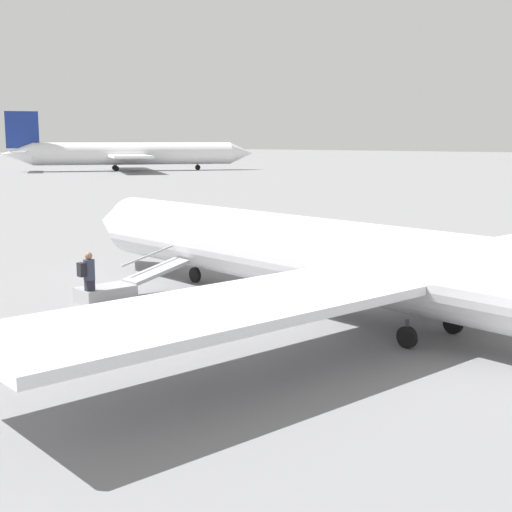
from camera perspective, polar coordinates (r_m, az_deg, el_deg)
ground_plane at (r=20.91m, az=8.25°, el=-5.32°), size 600.00×600.00×0.00m
airplane_main at (r=19.99m, az=10.27°, el=-0.79°), size 30.07×23.06×6.00m
airplane_far_center at (r=127.90m, az=-10.06°, el=8.08°), size 31.39×39.81×10.10m
boarding_stairs at (r=24.07m, az=-11.12°, el=-2.60°), size 1.28×4.07×1.56m
passenger at (r=23.15m, az=-13.27°, el=-1.51°), size 0.36×0.55×1.74m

